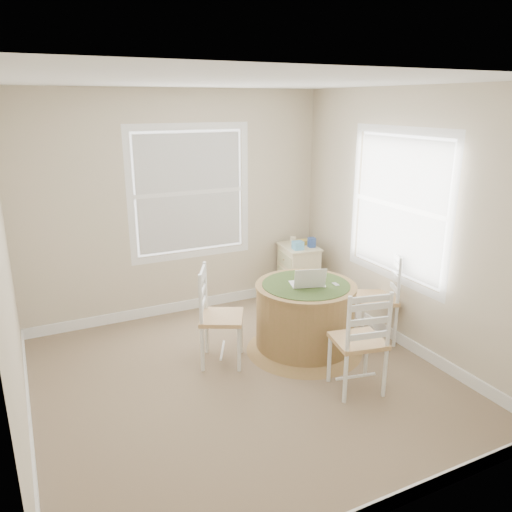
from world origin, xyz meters
TOP-DOWN VIEW (x-y plane):
  - room at (0.17, 0.16)m, footprint 3.64×3.64m
  - round_table at (0.81, 0.27)m, footprint 1.19×1.19m
  - chair_left at (-0.03, 0.41)m, footprint 0.55×0.56m
  - chair_near at (0.84, -0.56)m, footprint 0.49×0.48m
  - chair_right at (1.62, 0.16)m, footprint 0.54×0.55m
  - laptop at (0.81, 0.23)m, footprint 0.38×0.35m
  - mouse at (0.93, 0.15)m, footprint 0.07×0.10m
  - phone at (1.07, 0.13)m, footprint 0.06×0.09m
  - keys at (1.01, 0.29)m, footprint 0.07×0.06m
  - corner_chest at (1.45, 1.47)m, footprint 0.47×0.60m
  - tissue_box at (1.36, 1.35)m, footprint 0.13×0.13m
  - box_yellow at (1.51, 1.50)m, footprint 0.16×0.12m
  - box_blue at (1.55, 1.36)m, footprint 0.09×0.09m
  - cup_cream at (1.43, 1.58)m, footprint 0.07×0.07m

SIDE VIEW (x-z plane):
  - corner_chest at x=1.45m, z-range 0.00..0.73m
  - round_table at x=0.81m, z-range 0.03..0.75m
  - chair_left at x=-0.03m, z-range 0.00..0.95m
  - chair_near at x=0.84m, z-range 0.00..0.95m
  - chair_right at x=1.62m, z-range 0.00..0.95m
  - phone at x=1.07m, z-range 0.71..0.73m
  - keys at x=1.01m, z-range 0.71..0.74m
  - mouse at x=0.93m, z-range 0.71..0.74m
  - laptop at x=0.81m, z-range 0.64..0.86m
  - box_yellow at x=1.51m, z-range 0.73..0.79m
  - cup_cream at x=1.43m, z-range 0.73..0.82m
  - tissue_box at x=1.36m, z-range 0.73..0.83m
  - box_blue at x=1.55m, z-range 0.73..0.85m
  - room at x=0.17m, z-range -0.02..2.62m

